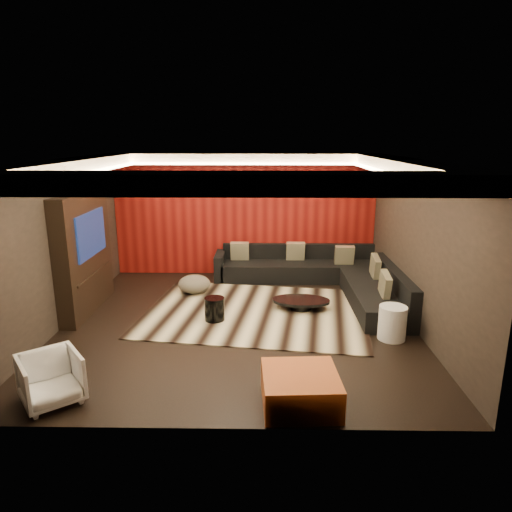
{
  "coord_description": "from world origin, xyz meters",
  "views": [
    {
      "loc": [
        0.43,
        -7.42,
        3.16
      ],
      "look_at": [
        0.3,
        0.6,
        1.05
      ],
      "focal_mm": 32.0,
      "sensor_mm": 36.0,
      "label": 1
    }
  ],
  "objects_px": {
    "white_side_table": "(392,323)",
    "sectional_sofa": "(324,277)",
    "orange_ottoman": "(300,389)",
    "armchair": "(51,379)",
    "coffee_table": "(301,304)",
    "drum_stool": "(215,309)"
  },
  "relations": [
    {
      "from": "white_side_table",
      "to": "armchair",
      "type": "distance_m",
      "value": 5.01
    },
    {
      "from": "coffee_table",
      "to": "drum_stool",
      "type": "xyz_separation_m",
      "value": [
        -1.56,
        -0.58,
        0.11
      ]
    },
    {
      "from": "drum_stool",
      "to": "white_side_table",
      "type": "distance_m",
      "value": 3.0
    },
    {
      "from": "orange_ottoman",
      "to": "sectional_sofa",
      "type": "relative_size",
      "value": 0.25
    },
    {
      "from": "white_side_table",
      "to": "armchair",
      "type": "xyz_separation_m",
      "value": [
        -4.64,
        -1.88,
        0.04
      ]
    },
    {
      "from": "coffee_table",
      "to": "drum_stool",
      "type": "relative_size",
      "value": 2.63
    },
    {
      "from": "orange_ottoman",
      "to": "armchair",
      "type": "relative_size",
      "value": 1.32
    },
    {
      "from": "orange_ottoman",
      "to": "sectional_sofa",
      "type": "bearing_deg",
      "value": 79.01
    },
    {
      "from": "white_side_table",
      "to": "sectional_sofa",
      "type": "bearing_deg",
      "value": 107.14
    },
    {
      "from": "coffee_table",
      "to": "sectional_sofa",
      "type": "bearing_deg",
      "value": 64.18
    },
    {
      "from": "drum_stool",
      "to": "white_side_table",
      "type": "bearing_deg",
      "value": -13.19
    },
    {
      "from": "coffee_table",
      "to": "white_side_table",
      "type": "xyz_separation_m",
      "value": [
        1.36,
        -1.26,
        0.16
      ]
    },
    {
      "from": "armchair",
      "to": "sectional_sofa",
      "type": "height_order",
      "value": "sectional_sofa"
    },
    {
      "from": "sectional_sofa",
      "to": "orange_ottoman",
      "type": "bearing_deg",
      "value": -100.99
    },
    {
      "from": "armchair",
      "to": "sectional_sofa",
      "type": "xyz_separation_m",
      "value": [
        3.87,
        4.36,
        -0.05
      ]
    },
    {
      "from": "drum_stool",
      "to": "orange_ottoman",
      "type": "height_order",
      "value": "drum_stool"
    },
    {
      "from": "orange_ottoman",
      "to": "armchair",
      "type": "height_order",
      "value": "armchair"
    },
    {
      "from": "orange_ottoman",
      "to": "sectional_sofa",
      "type": "xyz_separation_m",
      "value": [
        0.85,
        4.36,
        0.06
      ]
    },
    {
      "from": "orange_ottoman",
      "to": "armchair",
      "type": "xyz_separation_m",
      "value": [
        -3.02,
        0.0,
        0.11
      ]
    },
    {
      "from": "white_side_table",
      "to": "orange_ottoman",
      "type": "bearing_deg",
      "value": -130.6
    },
    {
      "from": "coffee_table",
      "to": "orange_ottoman",
      "type": "bearing_deg",
      "value": -94.68
    },
    {
      "from": "white_side_table",
      "to": "orange_ottoman",
      "type": "relative_size",
      "value": 0.61
    }
  ]
}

